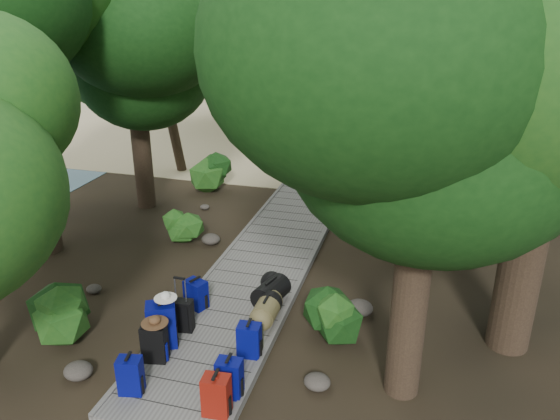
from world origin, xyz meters
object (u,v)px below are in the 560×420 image
(backpack_right_b, at_px, (229,376))
(lone_suitcase_on_sand, at_px, (345,155))
(backpack_left_a, at_px, (130,374))
(backpack_right_a, at_px, (216,394))
(backpack_left_c, at_px, (162,323))
(backpack_left_d, at_px, (196,293))
(suitcase_on_boardwalk, at_px, (182,315))
(backpack_right_d, at_px, (251,337))
(duffel_right_khaki, at_px, (266,310))
(backpack_right_c, at_px, (249,339))
(kayak, at_px, (258,137))
(sun_lounger, at_px, (421,148))
(backpack_left_b, at_px, (154,341))
(duffel_right_black, at_px, (271,292))

(backpack_right_b, relative_size, lone_suitcase_on_sand, 1.03)
(backpack_left_a, xyz_separation_m, backpack_right_a, (1.38, -0.06, 0.01))
(backpack_left_c, distance_m, backpack_left_d, 1.26)
(suitcase_on_boardwalk, distance_m, lone_suitcase_on_sand, 10.89)
(backpack_right_d, xyz_separation_m, duffel_right_khaki, (-0.02, 0.90, -0.04))
(backpack_right_c, bearing_deg, backpack_right_d, 90.59)
(backpack_right_b, relative_size, backpack_right_d, 1.30)
(backpack_left_d, distance_m, suitcase_on_boardwalk, 0.76)
(backpack_right_b, height_order, suitcase_on_boardwalk, backpack_right_b)
(backpack_left_d, bearing_deg, kayak, 124.12)
(backpack_left_d, distance_m, duffel_right_khaki, 1.40)
(backpack_right_c, bearing_deg, lone_suitcase_on_sand, 86.99)
(backpack_left_a, relative_size, suitcase_on_boardwalk, 1.11)
(backpack_left_a, bearing_deg, backpack_left_c, 82.25)
(suitcase_on_boardwalk, relative_size, kayak, 0.16)
(lone_suitcase_on_sand, relative_size, sun_lounger, 0.39)
(backpack_left_a, relative_size, backpack_right_c, 1.04)
(lone_suitcase_on_sand, bearing_deg, backpack_left_d, -101.69)
(lone_suitcase_on_sand, bearing_deg, sun_lounger, 30.19)
(backpack_right_c, xyz_separation_m, lone_suitcase_on_sand, (-0.28, 11.19, -0.09))
(backpack_left_c, distance_m, duffel_right_khaki, 1.88)
(backpack_left_b, relative_size, backpack_left_d, 1.18)
(backpack_left_a, height_order, backpack_right_c, backpack_left_a)
(backpack_right_c, distance_m, sun_lounger, 13.14)
(lone_suitcase_on_sand, bearing_deg, kayak, 147.43)
(duffel_right_khaki, height_order, duffel_right_black, duffel_right_black)
(backpack_left_b, xyz_separation_m, backpack_right_a, (1.40, -0.86, -0.02))
(backpack_left_d, height_order, kayak, backpack_left_d)
(backpack_left_c, distance_m, backpack_right_d, 1.50)
(backpack_left_d, bearing_deg, backpack_left_a, -67.57)
(backpack_right_c, distance_m, duffel_right_khaki, 1.05)
(backpack_left_c, height_order, duffel_right_khaki, backpack_left_c)
(duffel_right_black, relative_size, sun_lounger, 0.45)
(backpack_left_d, bearing_deg, backpack_left_c, -70.81)
(backpack_left_d, distance_m, backpack_right_d, 1.72)
(backpack_left_b, xyz_separation_m, backpack_right_c, (1.42, 0.52, -0.04))
(backpack_left_b, distance_m, backpack_left_c, 0.40)
(backpack_left_a, distance_m, duffel_right_black, 3.20)
(lone_suitcase_on_sand, bearing_deg, backpack_left_a, -100.30)
(backpack_right_a, bearing_deg, backpack_left_c, 135.84)
(backpack_left_c, distance_m, suitcase_on_boardwalk, 0.53)
(backpack_left_a, distance_m, backpack_right_a, 1.38)
(backpack_left_c, relative_size, backpack_right_a, 1.29)
(duffel_right_khaki, height_order, lone_suitcase_on_sand, lone_suitcase_on_sand)
(duffel_right_khaki, relative_size, sun_lounger, 0.39)
(duffel_right_khaki, distance_m, sun_lounger, 12.13)
(backpack_right_b, bearing_deg, backpack_right_a, -98.61)
(backpack_right_b, height_order, kayak, backpack_right_b)
(backpack_right_b, relative_size, sun_lounger, 0.41)
(backpack_left_b, bearing_deg, sun_lounger, 64.75)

